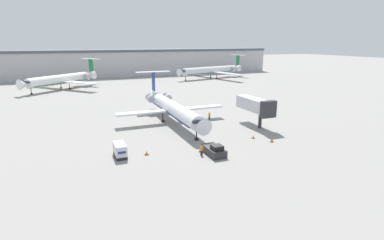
{
  "coord_description": "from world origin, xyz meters",
  "views": [
    {
      "loc": [
        -20.97,
        -40.18,
        17.53
      ],
      "look_at": [
        0.0,
        9.39,
        3.33
      ],
      "focal_mm": 28.0,
      "sensor_mm": 36.0,
      "label": 1
    }
  ],
  "objects_px": {
    "pushback_tug": "(214,150)",
    "traffic_cone_right": "(253,137)",
    "airplane_parked_far_right": "(62,79)",
    "airplane_parked_far_left": "(212,70)",
    "worker_near_tug": "(202,150)",
    "worker_by_wing": "(209,116)",
    "traffic_cone_mid": "(272,140)",
    "airplane_main": "(172,107)",
    "traffic_cone_left": "(147,153)",
    "luggage_cart": "(120,150)",
    "jet_bridge": "(255,105)"
  },
  "relations": [
    {
      "from": "traffic_cone_right",
      "to": "worker_near_tug",
      "type": "bearing_deg",
      "value": -162.02
    },
    {
      "from": "airplane_main",
      "to": "jet_bridge",
      "type": "distance_m",
      "value": 18.13
    },
    {
      "from": "worker_near_tug",
      "to": "airplane_parked_far_right",
      "type": "relative_size",
      "value": 0.06
    },
    {
      "from": "worker_near_tug",
      "to": "traffic_cone_mid",
      "type": "xyz_separation_m",
      "value": [
        14.42,
        1.06,
        -0.46
      ]
    },
    {
      "from": "pushback_tug",
      "to": "jet_bridge",
      "type": "bearing_deg",
      "value": 36.8
    },
    {
      "from": "jet_bridge",
      "to": "traffic_cone_left",
      "type": "bearing_deg",
      "value": -163.33
    },
    {
      "from": "worker_by_wing",
      "to": "worker_near_tug",
      "type": "bearing_deg",
      "value": -119.3
    },
    {
      "from": "traffic_cone_right",
      "to": "traffic_cone_mid",
      "type": "relative_size",
      "value": 0.77
    },
    {
      "from": "worker_near_tug",
      "to": "pushback_tug",
      "type": "bearing_deg",
      "value": -12.52
    },
    {
      "from": "worker_near_tug",
      "to": "airplane_parked_far_left",
      "type": "bearing_deg",
      "value": 62.48
    },
    {
      "from": "traffic_cone_right",
      "to": "jet_bridge",
      "type": "relative_size",
      "value": 0.06
    },
    {
      "from": "airplane_main",
      "to": "traffic_cone_left",
      "type": "bearing_deg",
      "value": -120.87
    },
    {
      "from": "traffic_cone_right",
      "to": "traffic_cone_mid",
      "type": "xyz_separation_m",
      "value": [
        1.92,
        -2.99,
        0.09
      ]
    },
    {
      "from": "traffic_cone_left",
      "to": "airplane_parked_far_right",
      "type": "relative_size",
      "value": 0.02
    },
    {
      "from": "airplane_main",
      "to": "traffic_cone_right",
      "type": "distance_m",
      "value": 19.95
    },
    {
      "from": "luggage_cart",
      "to": "traffic_cone_left",
      "type": "relative_size",
      "value": 5.63
    },
    {
      "from": "pushback_tug",
      "to": "airplane_main",
      "type": "bearing_deg",
      "value": 88.85
    },
    {
      "from": "airplane_parked_far_left",
      "to": "airplane_parked_far_right",
      "type": "distance_m",
      "value": 67.86
    },
    {
      "from": "airplane_main",
      "to": "traffic_cone_right",
      "type": "height_order",
      "value": "airplane_main"
    },
    {
      "from": "airplane_main",
      "to": "traffic_cone_mid",
      "type": "height_order",
      "value": "airplane_main"
    },
    {
      "from": "traffic_cone_mid",
      "to": "traffic_cone_right",
      "type": "bearing_deg",
      "value": 122.71
    },
    {
      "from": "airplane_main",
      "to": "worker_near_tug",
      "type": "xyz_separation_m",
      "value": [
        -2.42,
        -21.0,
        -2.51
      ]
    },
    {
      "from": "pushback_tug",
      "to": "traffic_cone_left",
      "type": "relative_size",
      "value": 7.44
    },
    {
      "from": "luggage_cart",
      "to": "airplane_main",
      "type": "bearing_deg",
      "value": 48.95
    },
    {
      "from": "airplane_main",
      "to": "airplane_parked_far_left",
      "type": "bearing_deg",
      "value": 57.27
    },
    {
      "from": "traffic_cone_mid",
      "to": "jet_bridge",
      "type": "xyz_separation_m",
      "value": [
        3.28,
        10.25,
        4.06
      ]
    },
    {
      "from": "traffic_cone_left",
      "to": "airplane_main",
      "type": "bearing_deg",
      "value": 59.13
    },
    {
      "from": "traffic_cone_right",
      "to": "airplane_main",
      "type": "bearing_deg",
      "value": 120.74
    },
    {
      "from": "pushback_tug",
      "to": "airplane_parked_far_left",
      "type": "distance_m",
      "value": 102.23
    },
    {
      "from": "airplane_main",
      "to": "jet_bridge",
      "type": "xyz_separation_m",
      "value": [
        15.28,
        -9.69,
        1.08
      ]
    },
    {
      "from": "airplane_main",
      "to": "traffic_cone_left",
      "type": "height_order",
      "value": "airplane_main"
    },
    {
      "from": "worker_near_tug",
      "to": "worker_by_wing",
      "type": "height_order",
      "value": "worker_by_wing"
    },
    {
      "from": "jet_bridge",
      "to": "traffic_cone_right",
      "type": "bearing_deg",
      "value": -125.64
    },
    {
      "from": "luggage_cart",
      "to": "traffic_cone_mid",
      "type": "bearing_deg",
      "value": -7.4
    },
    {
      "from": "traffic_cone_left",
      "to": "jet_bridge",
      "type": "distance_m",
      "value": 27.11
    },
    {
      "from": "worker_by_wing",
      "to": "airplane_parked_far_left",
      "type": "xyz_separation_m",
      "value": [
        36.47,
        71.49,
        2.96
      ]
    },
    {
      "from": "traffic_cone_right",
      "to": "traffic_cone_mid",
      "type": "height_order",
      "value": "traffic_cone_mid"
    },
    {
      "from": "airplane_parked_far_right",
      "to": "jet_bridge",
      "type": "relative_size",
      "value": 2.74
    },
    {
      "from": "traffic_cone_left",
      "to": "traffic_cone_right",
      "type": "bearing_deg",
      "value": 1.21
    },
    {
      "from": "worker_by_wing",
      "to": "airplane_parked_far_right",
      "type": "bearing_deg",
      "value": 116.26
    },
    {
      "from": "pushback_tug",
      "to": "jet_bridge",
      "type": "distance_m",
      "value": 19.97
    },
    {
      "from": "airplane_parked_far_right",
      "to": "worker_by_wing",
      "type": "bearing_deg",
      "value": -63.74
    },
    {
      "from": "luggage_cart",
      "to": "traffic_cone_right",
      "type": "height_order",
      "value": "luggage_cart"
    },
    {
      "from": "pushback_tug",
      "to": "traffic_cone_mid",
      "type": "bearing_deg",
      "value": 6.9
    },
    {
      "from": "pushback_tug",
      "to": "traffic_cone_right",
      "type": "xyz_separation_m",
      "value": [
        10.51,
        4.5,
        -0.41
      ]
    },
    {
      "from": "worker_near_tug",
      "to": "jet_bridge",
      "type": "xyz_separation_m",
      "value": [
        17.7,
        11.31,
        3.6
      ]
    },
    {
      "from": "worker_near_tug",
      "to": "traffic_cone_left",
      "type": "bearing_deg",
      "value": 155.54
    },
    {
      "from": "airplane_parked_far_right",
      "to": "airplane_parked_far_left",
      "type": "bearing_deg",
      "value": 7.71
    },
    {
      "from": "traffic_cone_left",
      "to": "airplane_parked_far_left",
      "type": "distance_m",
      "value": 103.59
    },
    {
      "from": "worker_by_wing",
      "to": "traffic_cone_left",
      "type": "distance_m",
      "value": 24.78
    }
  ]
}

